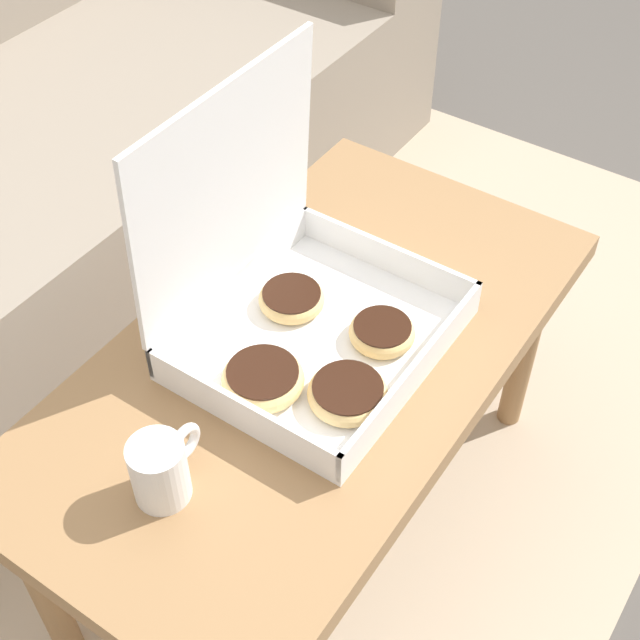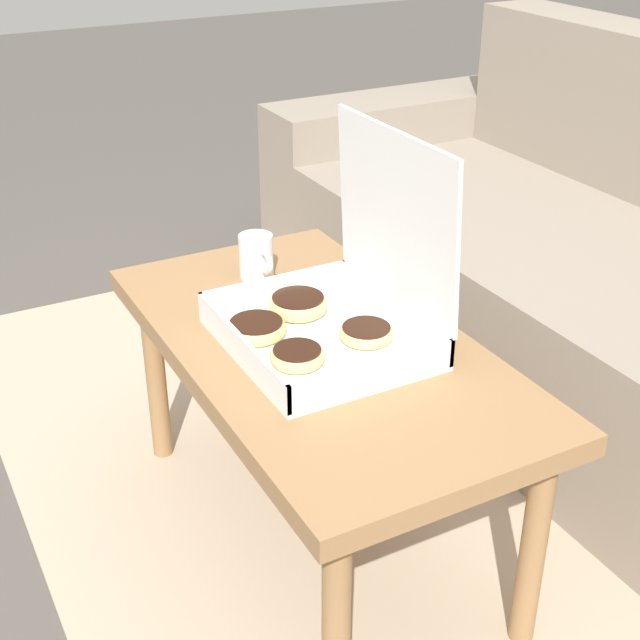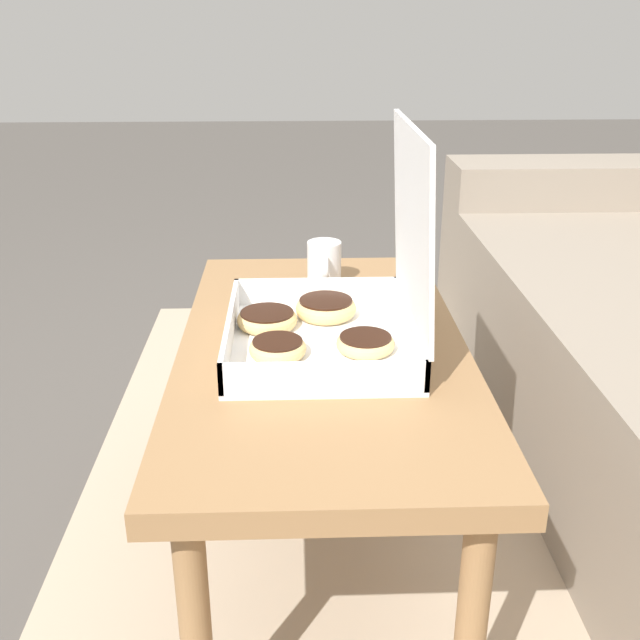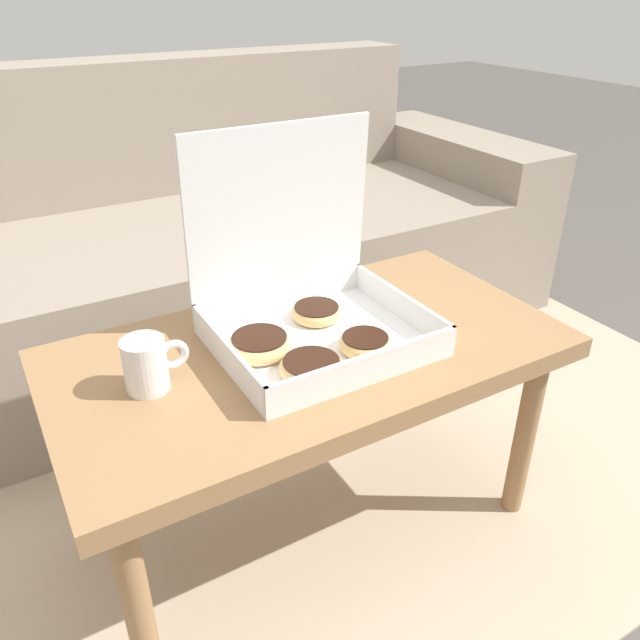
% 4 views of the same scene
% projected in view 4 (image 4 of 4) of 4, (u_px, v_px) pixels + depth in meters
% --- Properties ---
extents(ground_plane, '(12.00, 12.00, 0.00)m').
position_uv_depth(ground_plane, '(291.00, 495.00, 1.45)').
color(ground_plane, '#514C47').
extents(area_rug, '(2.58, 1.84, 0.01)m').
position_uv_depth(area_rug, '(239.00, 423.00, 1.67)').
color(area_rug, tan).
rests_on(area_rug, ground_plane).
extents(couch, '(2.46, 0.85, 0.84)m').
position_uv_depth(couch, '(165.00, 259.00, 1.93)').
color(couch, gray).
rests_on(couch, ground_plane).
extents(coffee_table, '(0.94, 0.50, 0.46)m').
position_uv_depth(coffee_table, '(311.00, 369.00, 1.18)').
color(coffee_table, '#997047').
rests_on(coffee_table, ground_plane).
extents(pastry_box, '(0.37, 0.32, 0.37)m').
position_uv_depth(pastry_box, '(305.00, 309.00, 1.13)').
color(pastry_box, white).
rests_on(pastry_box, coffee_table).
extents(coffee_mug, '(0.11, 0.07, 0.09)m').
position_uv_depth(coffee_mug, '(147.00, 364.00, 1.01)').
color(coffee_mug, white).
rests_on(coffee_mug, coffee_table).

